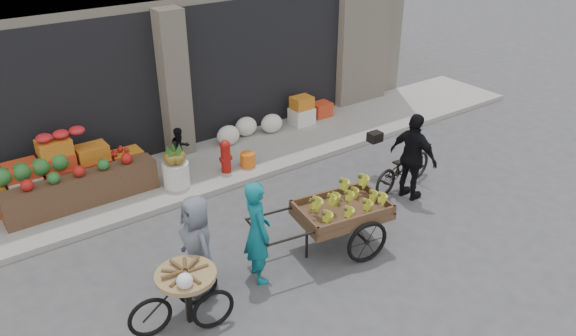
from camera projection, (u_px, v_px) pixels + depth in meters
ground at (319, 267)px, 9.03m from camera, size 80.00×80.00×0.00m
sidewalk at (199, 169)px, 11.96m from camera, size 18.00×2.20×0.12m
fruit_display at (73, 170)px, 10.60m from camera, size 3.10×1.12×1.24m
pineapple_bin at (176, 174)px, 11.07m from camera, size 0.52×0.52×0.50m
fire_hydrant at (226, 155)px, 11.54m from camera, size 0.22×0.22×0.71m
orange_bucket at (248, 160)px, 11.87m from camera, size 0.32×0.32×0.30m
right_bay_goods at (283, 118)px, 13.59m from camera, size 3.35×0.60×0.70m
seated_person at (180, 149)px, 11.61m from camera, size 0.51×0.43×0.93m
banana_cart at (339, 209)px, 9.15m from camera, size 2.64×1.39×1.05m
vendor_woman at (257, 232)px, 8.42m from camera, size 0.51×0.68×1.70m
tricycle_cart at (187, 289)px, 7.68m from camera, size 1.45×0.91×0.95m
vendor_grey at (198, 245)px, 8.22m from camera, size 0.55×0.80×1.59m
bicycle at (403, 166)px, 11.20m from camera, size 1.78×0.83×0.90m
cyclist at (413, 157)px, 10.62m from camera, size 0.56×1.07×1.74m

